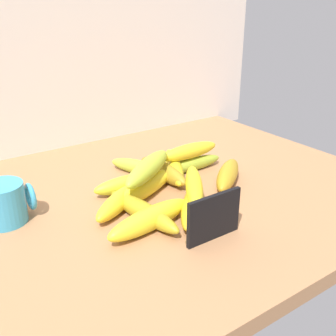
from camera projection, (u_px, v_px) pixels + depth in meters
counter_top at (139, 204)px, 84.90cm from camera, size 110.00×76.00×3.00cm
back_wall at (55, 25)px, 101.22cm from camera, size 130.00×2.00×70.00cm
chalkboard_sign at (213, 219)px, 68.92cm from camera, size 11.00×1.80×8.40cm
coffee_mug at (4, 203)px, 74.15cm from camera, size 9.64×8.14×7.64cm
banana_0 at (118, 202)px, 78.78cm from camera, size 15.20×11.78×3.75cm
banana_1 at (174, 166)px, 95.04cm from camera, size 12.99×19.90×3.74cm
banana_2 at (192, 164)px, 97.02cm from camera, size 16.35×3.67×3.23cm
banana_3 at (128, 184)px, 86.38cm from camera, size 16.09×5.05×3.73cm
banana_4 at (143, 211)px, 75.48cm from camera, size 6.06×20.07×3.65cm
banana_5 at (192, 205)px, 77.67cm from camera, size 15.03×15.52×3.59cm
banana_6 at (150, 219)px, 72.27cm from camera, size 19.11×7.36×4.22cm
banana_7 at (163, 171)px, 92.22cm from camera, size 4.18×17.28×4.07cm
banana_8 at (139, 167)px, 95.12cm from camera, size 9.96×15.12×3.36cm
banana_9 at (228, 175)px, 90.17cm from camera, size 15.55×13.48×4.13cm
banana_10 at (146, 188)px, 84.17cm from camera, size 19.63×11.30×4.10cm
banana_11 at (194, 187)px, 77.27cm from camera, size 13.56×17.32×3.28cm
banana_12 at (189, 151)px, 95.49cm from camera, size 16.10×3.70×3.53cm
banana_13 at (148, 168)px, 83.23cm from camera, size 18.04×14.13×4.09cm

